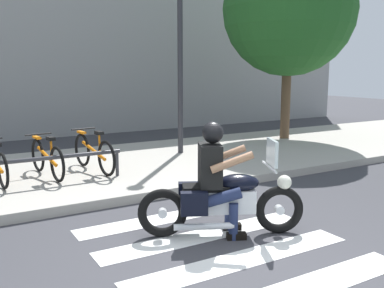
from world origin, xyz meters
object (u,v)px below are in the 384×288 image
(rider, at_px, (217,171))
(bicycle_4, at_px, (94,153))
(motorcycle, at_px, (223,200))
(tree_near_rack, at_px, (289,9))
(bicycle_3, at_px, (47,158))
(street_lamp, at_px, (180,35))

(rider, bearing_deg, bicycle_4, 97.10)
(motorcycle, bearing_deg, tree_near_rack, 41.58)
(rider, bearing_deg, motorcycle, -28.04)
(motorcycle, height_order, tree_near_rack, tree_near_rack)
(bicycle_3, bearing_deg, motorcycle, -69.02)
(street_lamp, bearing_deg, rider, -113.46)
(rider, relative_size, bicycle_4, 0.85)
(bicycle_4, bearing_deg, bicycle_3, 179.97)
(tree_near_rack, bearing_deg, bicycle_3, -169.91)
(bicycle_3, xyz_separation_m, street_lamp, (3.14, 0.79, 2.29))
(rider, distance_m, street_lamp, 5.07)
(rider, relative_size, tree_near_rack, 0.26)
(bicycle_3, xyz_separation_m, bicycle_4, (0.85, -0.00, 0.01))
(street_lamp, bearing_deg, bicycle_3, -165.93)
(rider, distance_m, bicycle_3, 3.74)
(motorcycle, bearing_deg, street_lamp, 67.51)
(motorcycle, relative_size, bicycle_4, 1.14)
(bicycle_4, bearing_deg, tree_near_rack, 11.53)
(motorcycle, xyz_separation_m, tree_near_rack, (5.32, 4.72, 3.16))
(bicycle_3, height_order, street_lamp, street_lamp)
(bicycle_4, xyz_separation_m, street_lamp, (2.29, 0.79, 2.28))
(motorcycle, relative_size, rider, 1.35)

